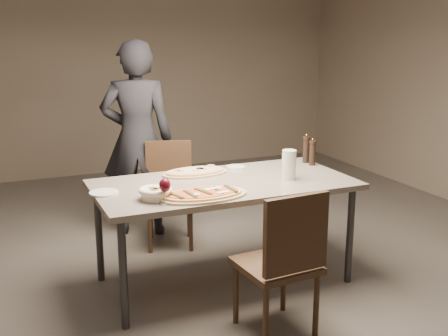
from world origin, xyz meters
name	(u,v)px	position (x,y,z in m)	size (l,w,h in m)	color
room	(224,89)	(0.00, 0.00, 1.40)	(7.00, 7.00, 7.00)	#544E49
dining_table	(224,190)	(0.00, 0.00, 0.69)	(1.80, 0.90, 0.75)	slate
zucchini_pizza	(204,194)	(-0.26, -0.28, 0.77)	(0.59, 0.32, 0.05)	tan
ham_pizza	(195,172)	(-0.11, 0.28, 0.77)	(0.49, 0.27, 0.04)	tan
bread_basket	(155,192)	(-0.56, -0.21, 0.80)	(0.21, 0.21, 0.08)	beige
oil_dish	(236,167)	(0.24, 0.32, 0.76)	(0.14, 0.14, 0.02)	white
pepper_mill_left	(306,149)	(0.83, 0.27, 0.86)	(0.06, 0.06, 0.23)	black
pepper_mill_right	(312,152)	(0.83, 0.18, 0.85)	(0.06, 0.06, 0.22)	black
carafe	(289,165)	(0.45, -0.11, 0.85)	(0.10, 0.10, 0.21)	silver
wine_glass	(165,186)	(-0.53, -0.32, 0.86)	(0.07, 0.07, 0.16)	silver
side_plate	(104,193)	(-0.83, 0.05, 0.76)	(0.19, 0.19, 0.01)	white
chair_near	(284,257)	(0.02, -0.83, 0.51)	(0.46, 0.46, 0.91)	#3E291A
chair_far	(169,187)	(-0.11, 0.91, 0.48)	(0.51, 0.51, 0.86)	#3E291A
diner	(137,139)	(-0.29, 1.23, 0.86)	(0.63, 0.41, 1.71)	black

